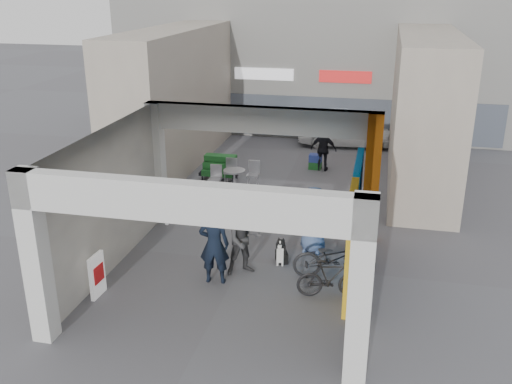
% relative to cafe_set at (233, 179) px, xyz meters
% --- Properties ---
extents(ground, '(90.00, 90.00, 0.00)m').
position_rel_cafe_set_xyz_m(ground, '(1.59, -5.07, -0.33)').
color(ground, '#515055').
rests_on(ground, ground).
extents(arcade_canopy, '(6.40, 6.45, 6.40)m').
position_rel_cafe_set_xyz_m(arcade_canopy, '(2.13, -5.89, 1.98)').
color(arcade_canopy, silver).
rests_on(arcade_canopy, ground).
extents(far_building, '(18.00, 4.08, 8.00)m').
position_rel_cafe_set_xyz_m(far_building, '(1.59, 8.92, 3.67)').
color(far_building, silver).
rests_on(far_building, ground).
extents(plaza_bldg_left, '(2.00, 9.00, 5.00)m').
position_rel_cafe_set_xyz_m(plaza_bldg_left, '(-2.91, 2.43, 2.17)').
color(plaza_bldg_left, '#A79C8A').
rests_on(plaza_bldg_left, ground).
extents(plaza_bldg_right, '(2.00, 9.00, 5.00)m').
position_rel_cafe_set_xyz_m(plaza_bldg_right, '(6.09, 2.43, 2.17)').
color(plaza_bldg_right, '#A79C8A').
rests_on(plaza_bldg_right, ground).
extents(bollard_left, '(0.09, 0.09, 0.93)m').
position_rel_cafe_set_xyz_m(bollard_left, '(0.08, -2.59, 0.14)').
color(bollard_left, '#97999F').
rests_on(bollard_left, ground).
extents(bollard_center, '(0.09, 0.09, 0.95)m').
position_rel_cafe_set_xyz_m(bollard_center, '(1.60, -2.77, 0.15)').
color(bollard_center, '#97999F').
rests_on(bollard_center, ground).
extents(bollard_right, '(0.09, 0.09, 0.97)m').
position_rel_cafe_set_xyz_m(bollard_right, '(3.13, -2.56, 0.16)').
color(bollard_right, '#97999F').
rests_on(bollard_right, ground).
extents(advert_board_near, '(0.12, 0.55, 1.00)m').
position_rel_cafe_set_xyz_m(advert_board_near, '(-1.15, -7.39, 0.18)').
color(advert_board_near, white).
rests_on(advert_board_near, ground).
extents(advert_board_far, '(0.20, 0.55, 1.00)m').
position_rel_cafe_set_xyz_m(advert_board_far, '(-1.15, -3.11, 0.18)').
color(advert_board_far, white).
rests_on(advert_board_far, ground).
extents(cafe_set, '(1.52, 1.23, 0.92)m').
position_rel_cafe_set_xyz_m(cafe_set, '(0.00, 0.00, 0.00)').
color(cafe_set, '#B4B3B9').
rests_on(cafe_set, ground).
extents(produce_stand, '(1.33, 0.72, 0.88)m').
position_rel_cafe_set_xyz_m(produce_stand, '(-0.69, 0.72, 0.02)').
color(produce_stand, black).
rests_on(produce_stand, ground).
extents(crate_stack, '(0.47, 0.37, 0.56)m').
position_rel_cafe_set_xyz_m(crate_stack, '(2.43, 2.76, -0.05)').
color(crate_stack, '#165017').
rests_on(crate_stack, ground).
extents(border_collie, '(0.27, 0.53, 0.73)m').
position_rel_cafe_set_xyz_m(border_collie, '(2.54, -4.99, -0.04)').
color(border_collie, black).
rests_on(border_collie, ground).
extents(man_with_dog, '(0.75, 0.54, 1.91)m').
position_rel_cafe_set_xyz_m(man_with_dog, '(1.20, -6.21, 0.63)').
color(man_with_dog, black).
rests_on(man_with_dog, ground).
extents(man_back_turned, '(1.07, 1.00, 1.76)m').
position_rel_cafe_set_xyz_m(man_back_turned, '(1.76, -5.64, 0.55)').
color(man_back_turned, '#38383A').
rests_on(man_back_turned, ground).
extents(man_elderly, '(0.90, 0.62, 1.76)m').
position_rel_cafe_set_xyz_m(man_elderly, '(3.21, -4.11, 0.55)').
color(man_elderly, '#4E6798').
rests_on(man_elderly, ground).
extents(man_crates, '(1.00, 0.51, 1.63)m').
position_rel_cafe_set_xyz_m(man_crates, '(2.73, 2.63, 0.49)').
color(man_crates, black).
rests_on(man_crates, ground).
extents(bicycle_front, '(2.05, 1.08, 1.03)m').
position_rel_cafe_set_xyz_m(bicycle_front, '(3.89, -5.41, 0.19)').
color(bicycle_front, black).
rests_on(bicycle_front, ground).
extents(bicycle_rear, '(1.56, 0.75, 0.90)m').
position_rel_cafe_set_xyz_m(bicycle_rear, '(3.89, -6.30, 0.13)').
color(bicycle_rear, black).
rests_on(bicycle_rear, ground).
extents(white_van, '(4.02, 1.89, 1.33)m').
position_rel_cafe_set_xyz_m(white_van, '(3.26, 6.20, 0.34)').
color(white_van, white).
rests_on(white_van, ground).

